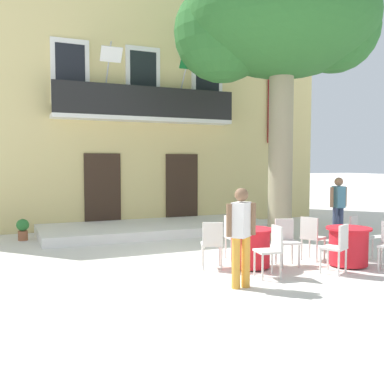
{
  "coord_description": "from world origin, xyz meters",
  "views": [
    {
      "loc": [
        -3.63,
        -8.32,
        2.02
      ],
      "look_at": [
        0.64,
        1.54,
        1.3
      ],
      "focal_mm": 41.05,
      "sensor_mm": 36.0,
      "label": 1
    }
  ],
  "objects_px": {
    "plane_tree": "(279,24)",
    "cafe_chair_near_tree_2": "(233,235)",
    "ground_planter_left": "(23,228)",
    "cafe_chair_middle_1": "(311,235)",
    "pedestrian_mid_plaza": "(338,205)",
    "cafe_chair_near_tree_0": "(272,248)",
    "cafe_table_middle": "(348,246)",
    "cafe_chair_near_tree_3": "(212,242)",
    "cafe_chair_middle_2": "(338,245)",
    "cafe_chair_middle_0": "(358,234)",
    "cafe_chair_near_tree_1": "(286,239)",
    "pedestrian_near_entrance": "(241,232)",
    "cafe_table_near_tree": "(251,248)"
  },
  "relations": [
    {
      "from": "cafe_chair_near_tree_2",
      "to": "ground_planter_left",
      "type": "height_order",
      "value": "cafe_chair_near_tree_2"
    },
    {
      "from": "cafe_chair_near_tree_1",
      "to": "cafe_chair_middle_1",
      "type": "height_order",
      "value": "same"
    },
    {
      "from": "cafe_table_middle",
      "to": "cafe_chair_middle_2",
      "type": "bearing_deg",
      "value": -147.32
    },
    {
      "from": "cafe_chair_middle_0",
      "to": "ground_planter_left",
      "type": "xyz_separation_m",
      "value": [
        -6.36,
        5.16,
        -0.22
      ]
    },
    {
      "from": "pedestrian_near_entrance",
      "to": "cafe_table_middle",
      "type": "bearing_deg",
      "value": 10.05
    },
    {
      "from": "cafe_table_near_tree",
      "to": "cafe_chair_near_tree_3",
      "type": "distance_m",
      "value": 0.77
    },
    {
      "from": "plane_tree",
      "to": "cafe_chair_middle_1",
      "type": "bearing_deg",
      "value": -107.56
    },
    {
      "from": "cafe_chair_near_tree_3",
      "to": "pedestrian_mid_plaza",
      "type": "bearing_deg",
      "value": 19.5
    },
    {
      "from": "cafe_table_near_tree",
      "to": "plane_tree",
      "type": "bearing_deg",
      "value": 47.21
    },
    {
      "from": "cafe_chair_middle_0",
      "to": "pedestrian_near_entrance",
      "type": "height_order",
      "value": "pedestrian_near_entrance"
    },
    {
      "from": "cafe_chair_near_tree_1",
      "to": "cafe_chair_near_tree_2",
      "type": "xyz_separation_m",
      "value": [
        -0.72,
        0.85,
        0.0
      ]
    },
    {
      "from": "cafe_chair_near_tree_0",
      "to": "cafe_table_middle",
      "type": "distance_m",
      "value": 1.87
    },
    {
      "from": "cafe_chair_near_tree_0",
      "to": "cafe_chair_near_tree_3",
      "type": "xyz_separation_m",
      "value": [
        -0.7,
        0.94,
        0.0
      ]
    },
    {
      "from": "cafe_table_middle",
      "to": "cafe_table_near_tree",
      "type": "bearing_deg",
      "value": 160.93
    },
    {
      "from": "cafe_chair_near_tree_3",
      "to": "cafe_chair_near_tree_0",
      "type": "bearing_deg",
      "value": -53.42
    },
    {
      "from": "plane_tree",
      "to": "pedestrian_mid_plaza",
      "type": "relative_size",
      "value": 4.4
    },
    {
      "from": "cafe_table_middle",
      "to": "cafe_chair_near_tree_3",
      "type": "bearing_deg",
      "value": 162.14
    },
    {
      "from": "cafe_table_near_tree",
      "to": "cafe_table_middle",
      "type": "xyz_separation_m",
      "value": [
        1.83,
        -0.63,
        0.0
      ]
    },
    {
      "from": "cafe_chair_middle_2",
      "to": "pedestrian_mid_plaza",
      "type": "xyz_separation_m",
      "value": [
        2.51,
        2.8,
        0.39
      ]
    },
    {
      "from": "pedestrian_near_entrance",
      "to": "plane_tree",
      "type": "bearing_deg",
      "value": 48.83
    },
    {
      "from": "plane_tree",
      "to": "cafe_chair_near_tree_1",
      "type": "relative_size",
      "value": 7.91
    },
    {
      "from": "plane_tree",
      "to": "pedestrian_near_entrance",
      "type": "bearing_deg",
      "value": -131.17
    },
    {
      "from": "cafe_chair_near_tree_0",
      "to": "cafe_table_middle",
      "type": "relative_size",
      "value": 1.05
    },
    {
      "from": "cafe_chair_middle_1",
      "to": "cafe_chair_middle_2",
      "type": "distance_m",
      "value": 1.1
    },
    {
      "from": "cafe_chair_near_tree_2",
      "to": "ground_planter_left",
      "type": "xyz_separation_m",
      "value": [
        -3.91,
        4.17,
        -0.22
      ]
    },
    {
      "from": "cafe_chair_middle_0",
      "to": "cafe_chair_near_tree_3",
      "type": "bearing_deg",
      "value": 172.47
    },
    {
      "from": "plane_tree",
      "to": "cafe_chair_middle_2",
      "type": "xyz_separation_m",
      "value": [
        -1.02,
        -3.43,
        -5.01
      ]
    },
    {
      "from": "cafe_chair_near_tree_3",
      "to": "cafe_chair_middle_2",
      "type": "height_order",
      "value": "same"
    },
    {
      "from": "cafe_chair_middle_0",
      "to": "plane_tree",
      "type": "bearing_deg",
      "value": 95.6
    },
    {
      "from": "plane_tree",
      "to": "cafe_chair_middle_0",
      "type": "relative_size",
      "value": 7.91
    },
    {
      "from": "cafe_chair_middle_0",
      "to": "cafe_chair_middle_2",
      "type": "height_order",
      "value": "same"
    },
    {
      "from": "cafe_table_middle",
      "to": "cafe_chair_middle_2",
      "type": "height_order",
      "value": "cafe_chair_middle_2"
    },
    {
      "from": "cafe_chair_middle_0",
      "to": "cafe_chair_middle_1",
      "type": "relative_size",
      "value": 1.0
    },
    {
      "from": "cafe_chair_middle_2",
      "to": "ground_planter_left",
      "type": "distance_m",
      "value": 7.84
    },
    {
      "from": "plane_tree",
      "to": "cafe_chair_near_tree_3",
      "type": "height_order",
      "value": "plane_tree"
    },
    {
      "from": "pedestrian_near_entrance",
      "to": "pedestrian_mid_plaza",
      "type": "bearing_deg",
      "value": 32.22
    },
    {
      "from": "cafe_chair_near_tree_3",
      "to": "cafe_chair_middle_1",
      "type": "xyz_separation_m",
      "value": [
        2.19,
        -0.17,
        0.0
      ]
    },
    {
      "from": "cafe_chair_near_tree_3",
      "to": "cafe_chair_near_tree_2",
      "type": "bearing_deg",
      "value": 36.75
    },
    {
      "from": "cafe_chair_middle_0",
      "to": "cafe_chair_middle_2",
      "type": "bearing_deg",
      "value": -147.57
    },
    {
      "from": "cafe_chair_near_tree_1",
      "to": "pedestrian_near_entrance",
      "type": "height_order",
      "value": "pedestrian_near_entrance"
    },
    {
      "from": "plane_tree",
      "to": "ground_planter_left",
      "type": "relative_size",
      "value": 12.87
    },
    {
      "from": "cafe_table_near_tree",
      "to": "cafe_chair_near_tree_3",
      "type": "xyz_separation_m",
      "value": [
        -0.73,
        0.19,
        0.14
      ]
    },
    {
      "from": "plane_tree",
      "to": "cafe_chair_near_tree_2",
      "type": "relative_size",
      "value": 7.91
    },
    {
      "from": "cafe_chair_middle_2",
      "to": "cafe_table_middle",
      "type": "bearing_deg",
      "value": 32.68
    },
    {
      "from": "cafe_chair_middle_1",
      "to": "ground_planter_left",
      "type": "height_order",
      "value": "cafe_chair_middle_1"
    },
    {
      "from": "cafe_chair_near_tree_0",
      "to": "ground_planter_left",
      "type": "xyz_separation_m",
      "value": [
        -3.86,
        5.68,
        -0.22
      ]
    },
    {
      "from": "plane_tree",
      "to": "cafe_table_middle",
      "type": "relative_size",
      "value": 8.33
    },
    {
      "from": "plane_tree",
      "to": "cafe_chair_near_tree_1",
      "type": "xyz_separation_m",
      "value": [
        -1.46,
        -2.49,
        -5.01
      ]
    },
    {
      "from": "cafe_chair_near_tree_3",
      "to": "cafe_table_middle",
      "type": "xyz_separation_m",
      "value": [
        2.56,
        -0.82,
        -0.14
      ]
    },
    {
      "from": "cafe_chair_middle_1",
      "to": "pedestrian_mid_plaza",
      "type": "distance_m",
      "value": 2.87
    }
  ]
}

